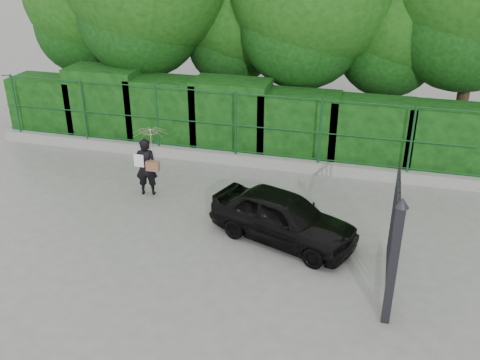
# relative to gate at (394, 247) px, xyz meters

# --- Properties ---
(ground) EXTENTS (80.00, 80.00, 0.00)m
(ground) POSITION_rel_gate_xyz_m (-4.60, 0.72, -1.19)
(ground) COLOR gray
(kerb) EXTENTS (14.00, 0.25, 0.30)m
(kerb) POSITION_rel_gate_xyz_m (-4.60, 5.22, -1.04)
(kerb) COLOR #9E9E99
(kerb) RESTS_ON ground
(fence) EXTENTS (14.13, 0.06, 1.80)m
(fence) POSITION_rel_gate_xyz_m (-4.38, 5.22, 0.01)
(fence) COLOR #13451F
(fence) RESTS_ON kerb
(hedge) EXTENTS (14.20, 1.20, 2.22)m
(hedge) POSITION_rel_gate_xyz_m (-4.70, 6.22, -0.20)
(hedge) COLOR black
(hedge) RESTS_ON ground
(gate) EXTENTS (0.22, 2.33, 2.36)m
(gate) POSITION_rel_gate_xyz_m (0.00, 0.00, 0.00)
(gate) COLOR #25252C
(gate) RESTS_ON ground
(woman) EXTENTS (0.88, 0.87, 1.74)m
(woman) POSITION_rel_gate_xyz_m (-5.73, 2.92, -0.04)
(woman) COLOR black
(woman) RESTS_ON ground
(car) EXTENTS (3.44, 2.30, 1.09)m
(car) POSITION_rel_gate_xyz_m (-2.18, 1.64, -0.64)
(car) COLOR black
(car) RESTS_ON ground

